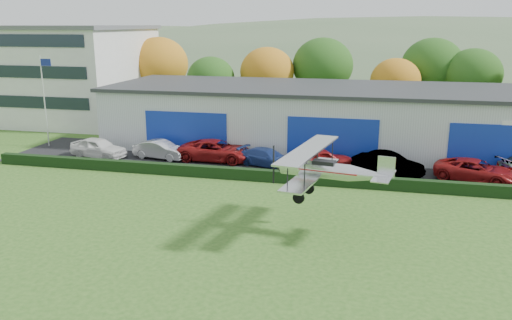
% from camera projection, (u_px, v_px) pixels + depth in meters
% --- Properties ---
extents(ground, '(300.00, 300.00, 0.00)m').
position_uv_depth(ground, '(157.00, 294.00, 20.94)').
color(ground, '#2B581B').
rests_on(ground, ground).
extents(apron, '(48.00, 9.00, 0.05)m').
position_uv_depth(apron, '(304.00, 165.00, 40.03)').
color(apron, black).
rests_on(apron, ground).
extents(hedge, '(46.00, 0.60, 0.80)m').
position_uv_depth(hedge, '(294.00, 177.00, 35.42)').
color(hedge, black).
rests_on(hedge, ground).
extents(hangar, '(40.60, 12.60, 5.30)m').
position_uv_depth(hangar, '(339.00, 117.00, 45.49)').
color(hangar, '#B2B7BC').
rests_on(hangar, ground).
extents(office_block, '(20.60, 15.60, 10.40)m').
position_uv_depth(office_block, '(51.00, 72.00, 58.73)').
color(office_block, silver).
rests_on(office_block, ground).
extents(flagpole, '(1.05, 0.10, 8.00)m').
position_uv_depth(flagpole, '(45.00, 93.00, 44.81)').
color(flagpole, silver).
rests_on(flagpole, ground).
extents(tree_belt, '(75.70, 13.22, 10.12)m').
position_uv_depth(tree_belt, '(311.00, 70.00, 57.55)').
color(tree_belt, '#3D2614').
rests_on(tree_belt, ground).
extents(distant_hills, '(430.00, 196.00, 56.00)m').
position_uv_depth(distant_hills, '(334.00, 104.00, 157.00)').
color(distant_hills, '#4C6642').
rests_on(distant_hills, ground).
extents(car_0, '(5.04, 2.77, 1.62)m').
position_uv_depth(car_0, '(98.00, 148.00, 41.92)').
color(car_0, silver).
rests_on(car_0, apron).
extents(car_1, '(4.65, 2.23, 1.47)m').
position_uv_depth(car_1, '(161.00, 150.00, 41.58)').
color(car_1, silver).
rests_on(car_1, apron).
extents(car_2, '(5.96, 2.83, 1.64)m').
position_uv_depth(car_2, '(216.00, 151.00, 40.94)').
color(car_2, maroon).
rests_on(car_2, apron).
extents(car_3, '(4.98, 3.23, 1.34)m').
position_uv_depth(car_3, '(267.00, 157.00, 39.43)').
color(car_3, navy).
rests_on(car_3, apron).
extents(car_4, '(5.04, 3.57, 1.59)m').
position_uv_depth(car_4, '(322.00, 159.00, 38.49)').
color(car_4, maroon).
rests_on(car_4, apron).
extents(car_5, '(5.26, 3.60, 1.64)m').
position_uv_depth(car_5, '(388.00, 164.00, 36.98)').
color(car_5, gray).
rests_on(car_5, apron).
extents(car_6, '(5.93, 4.10, 1.50)m').
position_uv_depth(car_6, '(476.00, 171.00, 35.61)').
color(car_6, maroon).
rests_on(car_6, apron).
extents(biplane, '(6.34, 7.24, 2.69)m').
position_uv_depth(biplane, '(325.00, 169.00, 26.21)').
color(biplane, silver).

